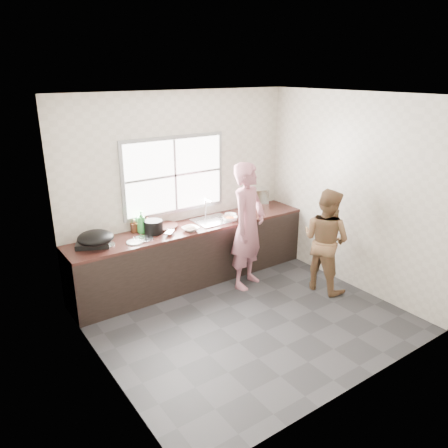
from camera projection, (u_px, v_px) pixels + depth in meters
floor at (247, 318)px, 5.49m from camera, size 3.60×3.20×0.01m
ceiling at (252, 95)px, 4.59m from camera, size 3.60×3.20×0.01m
wall_back at (180, 188)px, 6.28m from camera, size 3.60×0.01×2.70m
wall_left at (97, 252)px, 4.07m from camera, size 0.01×3.20×2.70m
wall_right at (352, 193)px, 6.02m from camera, size 0.01×3.20×2.70m
wall_front at (363, 265)px, 3.80m from camera, size 3.60×0.01×2.70m
cabinet at (193, 255)px, 6.35m from camera, size 3.60×0.62×0.82m
countertop at (193, 227)px, 6.21m from camera, size 3.60×0.64×0.04m
sink at (213, 221)px, 6.39m from camera, size 0.55×0.45×0.02m
faucet at (205, 208)px, 6.49m from camera, size 0.02×0.02×0.30m
window_frame at (174, 175)px, 6.15m from camera, size 1.60×0.05×1.10m
window_glazing at (175, 175)px, 6.13m from camera, size 1.50×0.01×1.00m
woman at (248, 230)px, 6.09m from camera, size 0.73×0.62×1.68m
person_side at (326, 240)px, 6.02m from camera, size 0.66×0.79×1.46m
cutting_board at (163, 226)px, 6.11m from camera, size 0.46×0.46×0.04m
cleaver at (170, 232)px, 5.85m from camera, size 0.19×0.19×0.01m
bowl_mince at (191, 229)px, 5.99m from camera, size 0.25×0.25×0.06m
bowl_crabs at (230, 219)px, 6.38m from camera, size 0.22×0.22×0.06m
bowl_held at (230, 215)px, 6.54m from camera, size 0.26×0.26×0.07m
black_pot at (153, 227)px, 5.89m from camera, size 0.33×0.33×0.18m
plate_food at (135, 242)px, 5.58m from camera, size 0.23×0.23×0.02m
bottle_green at (141, 222)px, 5.88m from camera, size 0.14×0.14×0.31m
bottle_brown_tall at (134, 226)px, 5.93m from camera, size 0.08×0.09×0.17m
bottle_brown_short at (148, 224)px, 6.04m from camera, size 0.15×0.15×0.16m
glass_jar at (141, 228)px, 5.97m from camera, size 0.07×0.07×0.09m
burner at (94, 242)px, 5.53m from camera, size 0.54×0.54×0.06m
wok at (95, 238)px, 5.36m from camera, size 0.55×0.55×0.17m
dish_rack at (253, 198)px, 6.95m from camera, size 0.48×0.40×0.31m
pot_lid_left at (106, 245)px, 5.50m from camera, size 0.27×0.27×0.01m
pot_lid_right at (143, 239)px, 5.70m from camera, size 0.27×0.27×0.01m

